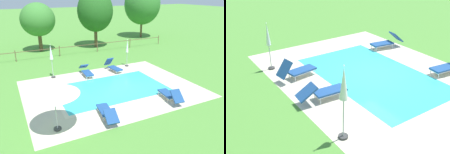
{
  "view_description": "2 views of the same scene",
  "coord_description": "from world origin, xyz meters",
  "views": [
    {
      "loc": [
        -5.96,
        -11.92,
        5.99
      ],
      "look_at": [
        0.28,
        0.5,
        0.6
      ],
      "focal_mm": 35.45,
      "sensor_mm": 36.0,
      "label": 1
    },
    {
      "loc": [
        -8.63,
        7.76,
        5.61
      ],
      "look_at": [
        -0.23,
        2.07,
        0.55
      ],
      "focal_mm": 43.82,
      "sensor_mm": 36.0,
      "label": 2
    }
  ],
  "objects": [
    {
      "name": "pool_coping_rim",
      "position": [
        0.0,
        0.0,
        0.01
      ],
      "size": [
        7.5,
        4.7,
        0.01
      ],
      "color": "beige",
      "rests_on": "ground"
    },
    {
      "name": "perimeter_fence",
      "position": [
        0.94,
        9.29,
        0.71
      ],
      "size": [
        20.19,
        0.08,
        1.05
      ],
      "color": "brown",
      "rests_on": "ground"
    },
    {
      "name": "swimming_pool_water",
      "position": [
        0.0,
        0.0,
        0.01
      ],
      "size": [
        7.02,
        4.22,
        0.01
      ],
      "primitive_type": "cube",
      "color": "#38C6D1",
      "rests_on": "ground"
    },
    {
      "name": "tree_far_west",
      "position": [
        11.59,
        13.99,
        4.35
      ],
      "size": [
        4.78,
        4.78,
        6.98
      ],
      "color": "brown",
      "rests_on": "ground"
    },
    {
      "name": "patio_umbrella_closed_row_west",
      "position": [
        -2.98,
        3.73,
        1.73
      ],
      "size": [
        0.32,
        0.32,
        2.54
      ],
      "color": "#383838",
      "rests_on": "ground"
    },
    {
      "name": "pool_deck_paving",
      "position": [
        0.0,
        0.0,
        0.0
      ],
      "size": [
        11.03,
        8.23,
        0.01
      ],
      "primitive_type": "cube",
      "color": "beige",
      "rests_on": "ground"
    },
    {
      "name": "tree_centre",
      "position": [
        3.7,
        11.42,
        3.99
      ],
      "size": [
        3.93,
        3.93,
        6.26
      ],
      "color": "brown",
      "rests_on": "ground"
    },
    {
      "name": "tree_west_mid",
      "position": [
        -2.34,
        12.22,
        3.29
      ],
      "size": [
        3.51,
        3.51,
        5.0
      ],
      "color": "brown",
      "rests_on": "ground"
    },
    {
      "name": "sun_lounger_north_far",
      "position": [
        -0.62,
        3.03,
        0.36
      ],
      "size": [
        0.73,
        2.07,
        0.78
      ],
      "color": "navy",
      "rests_on": "ground"
    },
    {
      "name": "sun_lounger_north_near_steps",
      "position": [
        1.66,
        3.03,
        0.4
      ],
      "size": [
        0.85,
        1.92,
        0.99
      ],
      "color": "navy",
      "rests_on": "ground"
    },
    {
      "name": "sun_lounger_north_end",
      "position": [
        -1.84,
        -3.13,
        0.36
      ],
      "size": [
        0.86,
        2.12,
        0.73
      ],
      "color": "navy",
      "rests_on": "ground"
    },
    {
      "name": "ground_plane",
      "position": [
        0.0,
        0.0,
        0.0
      ],
      "size": [
        160.0,
        160.0,
        0.0
      ],
      "primitive_type": "plane",
      "color": "#518E38"
    },
    {
      "name": "sun_lounger_north_mid",
      "position": [
        2.3,
        -3.02,
        0.38
      ],
      "size": [
        0.86,
        2.03,
        0.88
      ],
      "color": "navy",
      "rests_on": "ground"
    },
    {
      "name": "patio_umbrella_open_foreground",
      "position": [
        -4.32,
        -3.01,
        1.98
      ],
      "size": [
        2.28,
        2.28,
        2.2
      ],
      "color": "#383838",
      "rests_on": "ground"
    },
    {
      "name": "patio_umbrella_closed_row_mid_west",
      "position": [
        3.28,
        3.63,
        1.46
      ],
      "size": [
        0.32,
        0.32,
        2.31
      ],
      "color": "#383838",
      "rests_on": "ground"
    }
  ]
}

